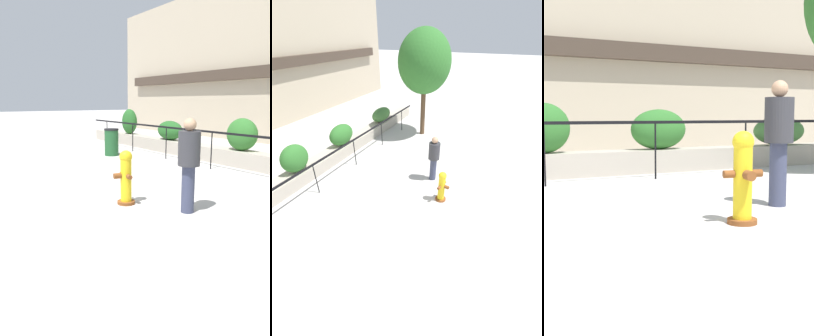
% 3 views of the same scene
% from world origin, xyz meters
% --- Properties ---
extents(ground_plane, '(120.00, 120.00, 0.00)m').
position_xyz_m(ground_plane, '(0.00, 0.00, 0.00)').
color(ground_plane, '#BCB7B2').
extents(planter_wall_low, '(18.00, 0.70, 0.50)m').
position_xyz_m(planter_wall_low, '(0.00, 6.00, 0.25)').
color(planter_wall_low, '#ADA393').
rests_on(planter_wall_low, ground).
extents(fence_railing_segment, '(15.00, 0.05, 1.15)m').
position_xyz_m(fence_railing_segment, '(-0.00, 4.90, 1.02)').
color(fence_railing_segment, black).
rests_on(fence_railing_segment, ground).
extents(hedge_bush_2, '(1.05, 0.70, 1.00)m').
position_xyz_m(hedge_bush_2, '(0.21, 6.00, 1.00)').
color(hedge_bush_2, '#2D6B28').
rests_on(hedge_bush_2, planter_wall_low).
extents(hedge_bush_3, '(1.30, 0.70, 0.89)m').
position_xyz_m(hedge_bush_3, '(2.72, 6.00, 0.94)').
color(hedge_bush_3, '#2D6B28').
rests_on(hedge_bush_3, planter_wall_low).
extents(hedge_bush_4, '(1.54, 0.70, 0.72)m').
position_xyz_m(hedge_bush_4, '(6.10, 6.00, 0.86)').
color(hedge_bush_4, '#427538').
rests_on(hedge_bush_4, planter_wall_low).
extents(fire_hydrant, '(0.48, 0.46, 1.08)m').
position_xyz_m(fire_hydrant, '(1.47, 0.94, 0.55)').
color(fire_hydrant, brown).
rests_on(fire_hydrant, ground).
extents(street_tree, '(2.75, 2.48, 5.04)m').
position_xyz_m(street_tree, '(6.48, 3.67, 3.57)').
color(street_tree, brown).
rests_on(street_tree, ground).
extents(pedestrian, '(0.54, 0.54, 1.73)m').
position_xyz_m(pedestrian, '(2.53, 1.62, 0.99)').
color(pedestrian, '#383D56').
rests_on(pedestrian, ground).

